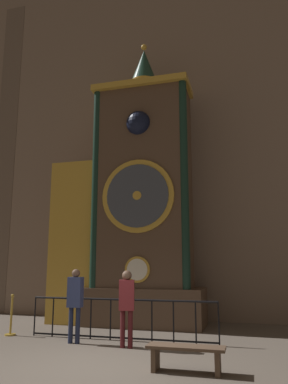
{
  "coord_description": "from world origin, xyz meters",
  "views": [
    {
      "loc": [
        2.82,
        -6.63,
        1.83
      ],
      "look_at": [
        -0.35,
        4.8,
        4.11
      ],
      "focal_mm": 35.0,
      "sensor_mm": 36.0,
      "label": 1
    }
  ],
  "objects": [
    {
      "name": "ground_plane",
      "position": [
        0.0,
        0.0,
        0.0
      ],
      "size": [
        28.0,
        28.0,
        0.0
      ],
      "primitive_type": "plane",
      "color": "brown"
    },
    {
      "name": "cathedral_back_wall",
      "position": [
        -0.09,
        6.22,
        7.22
      ],
      "size": [
        24.0,
        0.32,
        14.45
      ],
      "color": "#7A6656",
      "rests_on": "ground_plane"
    },
    {
      "name": "clock_tower",
      "position": [
        -0.8,
        4.77,
        3.68
      ],
      "size": [
        4.87,
        1.83,
        9.36
      ],
      "color": "brown",
      "rests_on": "ground_plane"
    },
    {
      "name": "railing_fence",
      "position": [
        -0.31,
        2.49,
        0.55
      ],
      "size": [
        4.8,
        0.05,
        0.99
      ],
      "color": "black",
      "rests_on": "ground_plane"
    },
    {
      "name": "visitor_near",
      "position": [
        -1.25,
        1.87,
        1.02
      ],
      "size": [
        0.35,
        0.23,
        1.71
      ],
      "rotation": [
        0.0,
        0.0,
        0.03
      ],
      "color": "#1B213A",
      "rests_on": "ground_plane"
    },
    {
      "name": "visitor_far",
      "position": [
        0.1,
        1.73,
        1.02
      ],
      "size": [
        0.38,
        0.3,
        1.68
      ],
      "rotation": [
        0.0,
        0.0,
        0.25
      ],
      "color": "#461518",
      "rests_on": "ground_plane"
    },
    {
      "name": "stanchion_post",
      "position": [
        -3.29,
        2.34,
        0.34
      ],
      "size": [
        0.28,
        0.28,
        1.05
      ],
      "color": "#B28E33",
      "rests_on": "ground_plane"
    },
    {
      "name": "visitor_bench",
      "position": [
        1.68,
        0.19,
        0.32
      ],
      "size": [
        1.36,
        0.4,
        0.44
      ],
      "color": "brown",
      "rests_on": "ground_plane"
    }
  ]
}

